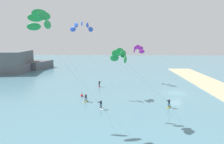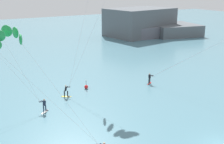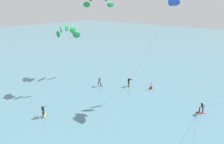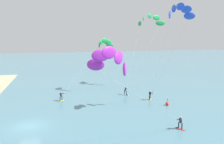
# 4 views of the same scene
# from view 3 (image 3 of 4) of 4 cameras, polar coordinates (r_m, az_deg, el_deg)

# --- Properties ---
(kitesurfer_mid_water) EXTENTS (8.04, 11.30, 11.03)m
(kitesurfer_mid_water) POSITION_cam_3_polar(r_m,az_deg,el_deg) (34.10, -13.11, 10.50)
(kitesurfer_mid_water) COLOR yellow
(kitesurfer_mid_water) RESTS_ON ground
(kitesurfer_far_out) EXTENTS (8.39, 5.14, 16.35)m
(kitesurfer_far_out) POSITION_cam_3_polar(r_m,az_deg,el_deg) (31.92, 16.89, 18.77)
(kitesurfer_far_out) COLOR yellow
(kitesurfer_far_out) RESTS_ON ground
(kitesurfer_downwind) EXTENTS (10.49, 10.94, 16.30)m
(kitesurfer_downwind) POSITION_cam_3_polar(r_m,az_deg,el_deg) (43.26, -3.92, 19.29)
(kitesurfer_downwind) COLOR white
(kitesurfer_downwind) RESTS_ON ground
(marker_buoy) EXTENTS (0.56, 0.56, 1.38)m
(marker_buoy) POSITION_cam_3_polar(r_m,az_deg,el_deg) (35.77, 11.23, -4.31)
(marker_buoy) COLOR red
(marker_buoy) RESTS_ON ground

